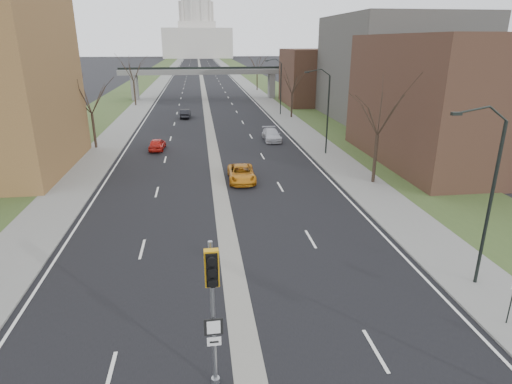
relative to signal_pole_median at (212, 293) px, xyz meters
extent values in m
cube|color=black|center=(1.23, 149.13, -3.84)|extent=(20.00, 600.00, 0.01)
cube|color=gray|center=(1.23, 149.13, -3.85)|extent=(1.20, 600.00, 0.02)
cube|color=gray|center=(13.23, 149.13, -3.79)|extent=(4.00, 600.00, 0.12)
cube|color=gray|center=(-10.77, 149.13, -3.79)|extent=(4.00, 600.00, 0.12)
cube|color=#30441F|center=(19.23, 149.13, -3.80)|extent=(8.00, 600.00, 0.10)
cube|color=#30441F|center=(-16.77, 149.13, -3.80)|extent=(8.00, 600.00, 0.10)
cube|color=#4A2E22|center=(25.23, 27.13, 2.15)|extent=(16.00, 20.00, 12.00)
cube|color=#4E4D48|center=(29.23, 51.13, 3.65)|extent=(18.00, 22.00, 15.00)
cube|color=#4A2E22|center=(23.23, 69.13, 1.15)|extent=(14.00, 14.00, 10.00)
cube|color=slate|center=(-12.77, 79.13, -1.35)|extent=(1.20, 2.50, 5.00)
cube|color=slate|center=(15.23, 79.13, -1.35)|extent=(1.20, 2.50, 5.00)
cube|color=slate|center=(1.23, 79.13, 1.65)|extent=(34.00, 3.00, 1.00)
cube|color=black|center=(1.23, 79.13, 2.35)|extent=(34.00, 0.15, 0.50)
cube|color=#BCB5AC|center=(1.23, 319.13, 6.15)|extent=(48.00, 42.00, 20.00)
cube|color=#BCB5AC|center=(1.23, 319.13, 18.15)|extent=(26.00, 26.00, 5.00)
cylinder|color=#BCB5AC|center=(1.23, 319.13, 27.15)|extent=(22.00, 22.00, 14.00)
cylinder|color=black|center=(13.03, 5.13, 0.27)|extent=(0.16, 0.16, 8.00)
cube|color=black|center=(10.73, 5.13, 4.62)|extent=(0.45, 0.18, 0.14)
cylinder|color=black|center=(13.03, 31.13, 0.27)|extent=(0.16, 0.16, 8.00)
cube|color=black|center=(10.73, 31.13, 4.62)|extent=(0.45, 0.18, 0.14)
cylinder|color=black|center=(13.03, 57.13, 0.27)|extent=(0.16, 0.16, 8.00)
cube|color=black|center=(10.73, 57.13, 4.62)|extent=(0.45, 0.18, 0.14)
cylinder|color=#382B21|center=(-11.77, 37.13, -1.85)|extent=(0.28, 0.28, 3.75)
cylinder|color=#382B21|center=(-11.77, 71.13, -1.60)|extent=(0.28, 0.28, 4.25)
cylinder|color=#382B21|center=(14.23, 21.13, -1.73)|extent=(0.28, 0.28, 4.00)
cylinder|color=#382B21|center=(14.23, 54.13, -1.98)|extent=(0.28, 0.28, 3.50)
cylinder|color=#382B21|center=(14.23, 94.13, -1.60)|extent=(0.28, 0.28, 4.25)
cylinder|color=gray|center=(-0.01, 0.31, -1.09)|extent=(0.15, 0.15, 5.52)
cylinder|color=gray|center=(-0.01, 0.31, -3.74)|extent=(0.30, 0.30, 0.21)
cube|color=#CA8B0B|center=(0.00, -0.22, 1.04)|extent=(0.46, 0.43, 1.22)
cube|color=black|center=(-0.01, 0.31, -1.40)|extent=(0.64, 0.06, 0.64)
cube|color=silver|center=(-0.01, 0.31, -1.99)|extent=(0.48, 0.05, 0.32)
cylinder|color=black|center=(12.34, 1.92, -2.70)|extent=(0.06, 0.06, 2.05)
imported|color=red|center=(-4.88, 35.47, -3.19)|extent=(1.82, 3.97, 1.32)
imported|color=black|center=(-2.24, 56.27, -3.18)|extent=(1.65, 4.10, 1.32)
imported|color=#C67915|center=(3.23, 23.17, -3.17)|extent=(2.33, 4.88, 1.34)
imported|color=silver|center=(8.42, 38.48, -3.15)|extent=(2.00, 4.82, 1.39)
camera|label=1|loc=(-0.18, -11.75, 7.53)|focal=30.00mm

